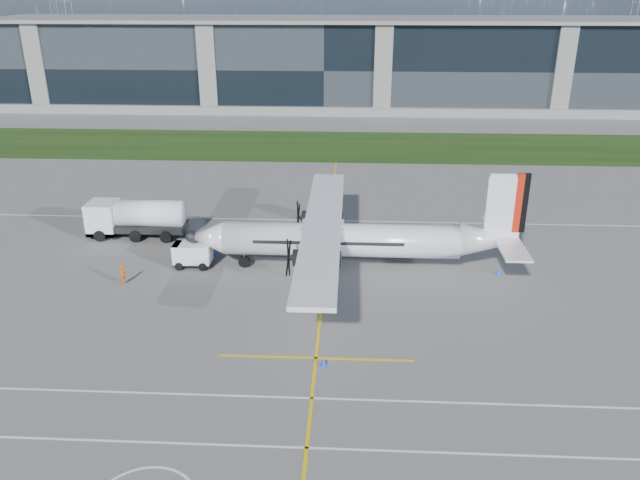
# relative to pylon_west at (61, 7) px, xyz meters

# --- Properties ---
(ground) EXTENTS (400.00, 400.00, 0.00)m
(ground) POSITION_rel_pylon_west_xyz_m (80.00, -110.00, -15.00)
(ground) COLOR #5E5B59
(ground) RESTS_ON ground
(grass_strip) EXTENTS (400.00, 18.00, 0.04)m
(grass_strip) POSITION_rel_pylon_west_xyz_m (80.00, -102.00, -14.98)
(grass_strip) COLOR #1A330E
(grass_strip) RESTS_ON ground
(terminal_building) EXTENTS (120.00, 20.00, 15.00)m
(terminal_building) POSITION_rel_pylon_west_xyz_m (80.00, -70.00, -7.50)
(terminal_building) COLOR black
(terminal_building) RESTS_ON ground
(tree_line) EXTENTS (400.00, 6.00, 6.00)m
(tree_line) POSITION_rel_pylon_west_xyz_m (80.00, -10.00, -12.00)
(tree_line) COLOR black
(tree_line) RESTS_ON ground
(pylon_west) EXTENTS (9.00, 4.60, 30.00)m
(pylon_west) POSITION_rel_pylon_west_xyz_m (0.00, 0.00, 0.00)
(pylon_west) COLOR gray
(pylon_west) RESTS_ON ground
(yellow_taxiway_centerline) EXTENTS (0.20, 70.00, 0.01)m
(yellow_taxiway_centerline) POSITION_rel_pylon_west_xyz_m (83.00, -140.00, -14.99)
(yellow_taxiway_centerline) COLOR yellow
(yellow_taxiway_centerline) RESTS_ON ground
(white_lane_line) EXTENTS (90.00, 0.15, 0.01)m
(white_lane_line) POSITION_rel_pylon_west_xyz_m (80.00, -164.00, -14.99)
(white_lane_line) COLOR white
(white_lane_line) RESTS_ON ground
(turboprop_aircraft) EXTENTS (26.34, 27.32, 8.20)m
(turboprop_aircraft) POSITION_rel_pylon_west_xyz_m (85.23, -143.00, -10.90)
(turboprop_aircraft) COLOR white
(turboprop_aircraft) RESTS_ON ground
(fuel_tanker_truck) EXTENTS (9.15, 2.97, 3.43)m
(fuel_tanker_truck) POSITION_rel_pylon_west_xyz_m (65.10, -136.91, -13.28)
(fuel_tanker_truck) COLOR white
(fuel_tanker_truck) RESTS_ON ground
(baggage_tug) EXTENTS (3.20, 1.92, 1.92)m
(baggage_tug) POSITION_rel_pylon_west_xyz_m (72.26, -142.99, -14.04)
(baggage_tug) COLOR white
(baggage_tug) RESTS_ON ground
(ground_crew_person) EXTENTS (0.62, 0.80, 1.81)m
(ground_crew_person) POSITION_rel_pylon_west_xyz_m (67.76, -146.58, -14.10)
(ground_crew_person) COLOR #F25907
(ground_crew_person) RESTS_ON ground
(safety_cone_portwing) EXTENTS (0.36, 0.36, 0.50)m
(safety_cone_portwing) POSITION_rel_pylon_west_xyz_m (83.52, -156.76, -14.75)
(safety_cone_portwing) COLOR blue
(safety_cone_portwing) RESTS_ON ground
(safety_cone_stbdwing) EXTENTS (0.36, 0.36, 0.50)m
(safety_cone_stbdwing) POSITION_rel_pylon_west_xyz_m (83.06, -129.60, -14.75)
(safety_cone_stbdwing) COLOR blue
(safety_cone_stbdwing) RESTS_ON ground
(safety_cone_tail) EXTENTS (0.36, 0.36, 0.50)m
(safety_cone_tail) POSITION_rel_pylon_west_xyz_m (96.72, -143.35, -14.75)
(safety_cone_tail) COLOR blue
(safety_cone_tail) RESTS_ON ground
(safety_cone_nose_stbd) EXTENTS (0.36, 0.36, 0.50)m
(safety_cone_nose_stbd) POSITION_rel_pylon_west_xyz_m (73.50, -140.93, -14.75)
(safety_cone_nose_stbd) COLOR blue
(safety_cone_nose_stbd) RESTS_ON ground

